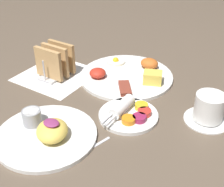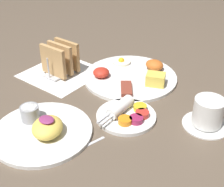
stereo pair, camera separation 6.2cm
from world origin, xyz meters
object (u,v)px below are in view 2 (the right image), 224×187
object	(u,v)px
plate_condiments	(127,113)
plate_foreground	(42,128)
plate_breakfast	(132,76)
coffee_cup	(208,114)
toast_rack	(60,59)

from	to	relation	value
plate_condiments	plate_foreground	world-z (taller)	plate_foreground
plate_breakfast	coffee_cup	distance (m)	0.30
plate_breakfast	coffee_cup	size ratio (longest dim) A/B	2.49
plate_breakfast	plate_condiments	xyz separation A→B (m)	(0.11, -0.18, 0.00)
plate_breakfast	toast_rack	xyz separation A→B (m)	(-0.20, -0.11, 0.04)
plate_breakfast	plate_condiments	world-z (taller)	plate_breakfast
plate_condiments	plate_foreground	size ratio (longest dim) A/B	0.70
plate_foreground	toast_rack	size ratio (longest dim) A/B	2.13
plate_foreground	plate_condiments	bearing A→B (deg)	55.01
plate_condiments	plate_foreground	xyz separation A→B (m)	(-0.13, -0.18, 0.00)
plate_breakfast	plate_condiments	distance (m)	0.21
toast_rack	coffee_cup	xyz separation A→B (m)	(0.49, 0.03, -0.02)
plate_breakfast	plate_condiments	bearing A→B (deg)	-58.77
plate_breakfast	toast_rack	bearing A→B (deg)	-150.74
plate_condiments	coffee_cup	size ratio (longest dim) A/B	1.44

